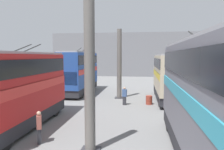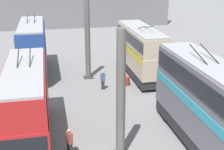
# 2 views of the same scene
# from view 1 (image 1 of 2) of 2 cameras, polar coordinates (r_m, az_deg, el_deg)

# --- Properties ---
(depot_back_wall) EXTENTS (0.50, 36.00, 9.69)m
(depot_back_wall) POSITION_cam_1_polar(r_m,az_deg,el_deg) (48.56, 5.00, 5.32)
(depot_back_wall) COLOR slate
(depot_back_wall) RESTS_ON ground_plane
(support_column_near) EXTENTS (0.91, 0.91, 7.39)m
(support_column_near) POSITION_cam_1_polar(r_m,az_deg,el_deg) (10.17, -5.87, -0.50)
(support_column_near) COLOR #605B56
(support_column_near) RESTS_ON ground_plane
(support_column_far) EXTENTS (0.91, 0.91, 7.39)m
(support_column_far) POSITION_cam_1_polar(r_m,az_deg,el_deg) (23.38, 1.91, 2.61)
(support_column_far) COLOR #605B56
(support_column_far) RESTS_ON ground_plane
(bus_left_near) EXTENTS (11.05, 2.54, 5.84)m
(bus_left_near) POSITION_cam_1_polar(r_m,az_deg,el_deg) (9.85, 23.89, -4.59)
(bus_left_near) COLOR black
(bus_left_near) RESTS_ON ground_plane
(bus_left_far) EXTENTS (9.46, 2.54, 5.34)m
(bus_left_far) POSITION_cam_1_polar(r_m,az_deg,el_deg) (23.18, 14.55, 0.23)
(bus_left_far) COLOR black
(bus_left_far) RESTS_ON ground_plane
(bus_right_near) EXTENTS (9.12, 2.54, 5.40)m
(bus_right_near) POSITION_cam_1_polar(r_m,az_deg,el_deg) (14.72, -23.07, -2.52)
(bus_right_near) COLOR black
(bus_right_near) RESTS_ON ground_plane
(bus_right_far) EXTENTS (9.27, 2.54, 5.67)m
(bus_right_far) POSITION_cam_1_polar(r_m,az_deg,el_deg) (26.75, -8.56, 1.34)
(bus_right_far) COLOR black
(bus_right_far) RESTS_ON ground_plane
(person_aisle_midway) EXTENTS (0.31, 0.46, 1.69)m
(person_aisle_midway) POSITION_cam_1_polar(r_m,az_deg,el_deg) (20.34, 3.28, -5.36)
(person_aisle_midway) COLOR #2D2D33
(person_aisle_midway) RESTS_ON ground_plane
(person_by_right_row) EXTENTS (0.48, 0.39, 1.71)m
(person_by_right_row) POSITION_cam_1_polar(r_m,az_deg,el_deg) (12.19, -18.49, -12.62)
(person_by_right_row) COLOR #2D2D33
(person_by_right_row) RESTS_ON ground_plane
(oil_drum) EXTENTS (0.63, 0.63, 0.83)m
(oil_drum) POSITION_cam_1_polar(r_m,az_deg,el_deg) (20.91, 9.65, -6.47)
(oil_drum) COLOR #933828
(oil_drum) RESTS_ON ground_plane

